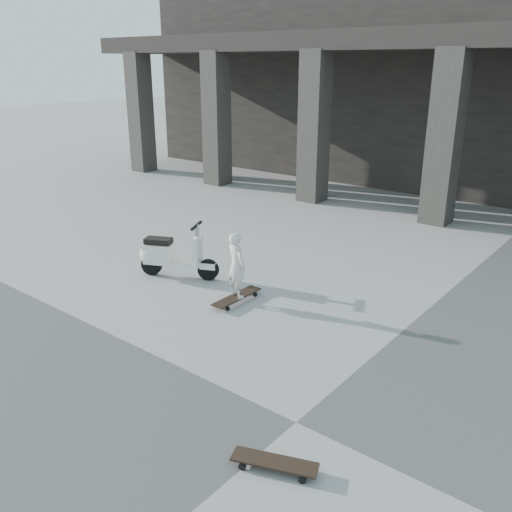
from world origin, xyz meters
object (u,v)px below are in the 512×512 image
Objects in this scene: skateboard_spare at (275,463)px; scooter at (166,255)px; longboard at (237,297)px; child at (236,265)px.

scooter is (-4.52, 2.76, 0.33)m from skateboard_spare.
scooter reaches higher than skateboard_spare.
skateboard_spare is at bearing -56.94° from scooter.
skateboard_spare is at bearing -134.48° from longboard.
skateboard_spare is (2.79, -2.70, -0.00)m from longboard.
scooter is at bearing 127.24° from skateboard_spare.
child is 1.75m from scooter.
longboard is 3.88m from skateboard_spare.
longboard is 1.76m from scooter.
scooter reaches higher than longboard.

